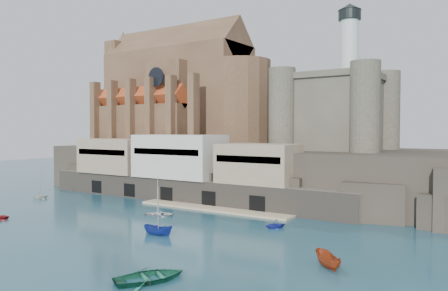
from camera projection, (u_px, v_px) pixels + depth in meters
ground at (130, 227)px, 62.55m from camera, size 300.00×300.00×0.00m
promontory at (260, 171)px, 95.35m from camera, size 100.00×36.00×10.00m
quay at (177, 170)px, 87.20m from camera, size 70.00×12.00×13.05m
church at (182, 98)px, 109.97m from camera, size 47.00×25.93×30.51m
castle_keep at (336, 108)px, 87.38m from camera, size 21.20×21.20×29.30m
boat_2 at (158, 235)px, 58.07m from camera, size 1.92×1.88×4.47m
boat_3 at (150, 281)px, 40.33m from camera, size 4.83×3.47×6.65m
boat_4 at (40, 199)px, 88.61m from camera, size 2.99×2.02×3.26m
boat_5 at (327, 266)px, 44.54m from camera, size 2.44×2.44×4.53m
boat_6 at (158, 215)px, 71.31m from camera, size 2.39×3.64×4.95m
boat_7 at (275, 228)px, 62.05m from camera, size 3.14×2.90×3.11m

